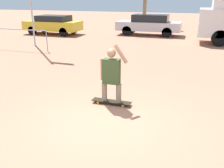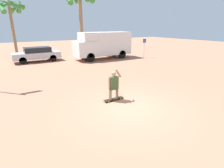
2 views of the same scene
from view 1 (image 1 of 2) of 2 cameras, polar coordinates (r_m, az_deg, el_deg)
The scene contains 6 objects.
ground_plane at distance 5.64m, azimuth -1.57°, elevation -8.89°, with size 80.00×80.00×0.00m, color #A36B51.
skateboard at distance 6.54m, azimuth -0.13°, elevation -4.02°, with size 1.04×0.23×0.09m.
person_skateboarder at distance 6.27m, azimuth -0.14°, elevation 2.57°, with size 0.71×0.22×1.50m.
parked_car_silver at distance 18.59m, azimuth 8.48°, elevation 13.38°, with size 4.53×1.72×1.45m.
parked_car_yellow at distance 19.38m, azimuth -13.34°, elevation 13.18°, with size 4.14×1.75×1.36m.
plaza_railing_segment at distance 14.37m, azimuth -22.13°, elevation 10.97°, with size 4.33×0.05×1.08m.
Camera 1 is at (1.71, -4.66, 2.68)m, focal length 40.00 mm.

